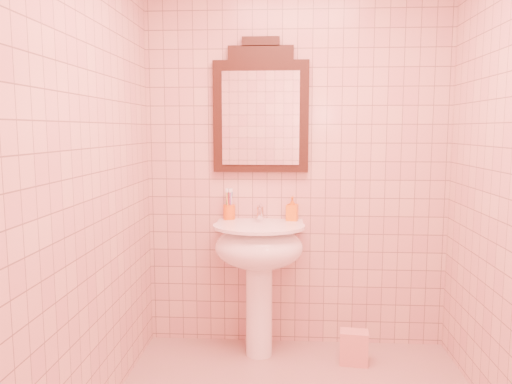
# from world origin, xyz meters

# --- Properties ---
(back_wall) EXTENTS (2.00, 0.02, 2.50)m
(back_wall) POSITION_xyz_m (0.00, 1.10, 1.25)
(back_wall) COLOR #DEAC9B
(back_wall) RESTS_ON floor
(pedestal_sink) EXTENTS (0.58, 0.58, 0.86)m
(pedestal_sink) POSITION_xyz_m (-0.24, 0.87, 0.66)
(pedestal_sink) COLOR white
(pedestal_sink) RESTS_ON floor
(faucet) EXTENTS (0.04, 0.16, 0.11)m
(faucet) POSITION_xyz_m (-0.24, 1.01, 0.92)
(faucet) COLOR white
(faucet) RESTS_ON pedestal_sink
(mirror) EXTENTS (0.62, 0.06, 0.87)m
(mirror) POSITION_xyz_m (-0.24, 1.07, 1.58)
(mirror) COLOR black
(mirror) RESTS_ON back_wall
(toothbrush_cup) EXTENTS (0.08, 0.08, 0.18)m
(toothbrush_cup) POSITION_xyz_m (-0.45, 1.05, 0.92)
(toothbrush_cup) COLOR #DC5E12
(toothbrush_cup) RESTS_ON pedestal_sink
(soap_dispenser) EXTENTS (0.09, 0.09, 0.16)m
(soap_dispenser) POSITION_xyz_m (-0.03, 1.03, 0.94)
(soap_dispenser) COLOR orange
(soap_dispenser) RESTS_ON pedestal_sink
(towel) EXTENTS (0.19, 0.14, 0.21)m
(towel) POSITION_xyz_m (0.36, 0.78, 0.11)
(towel) COLOR tan
(towel) RESTS_ON floor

